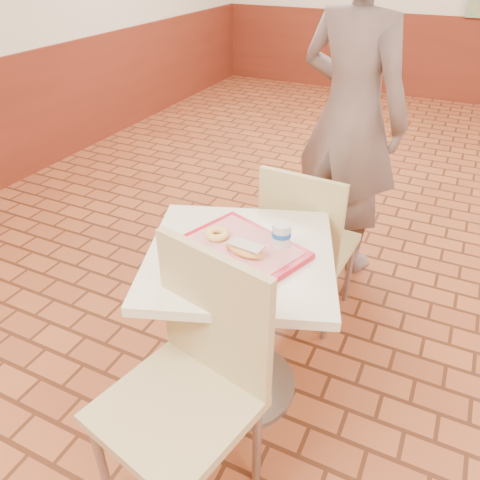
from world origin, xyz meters
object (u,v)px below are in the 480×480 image
at_px(main_table, 240,302).
at_px(customer, 350,117).
at_px(chair_main_back, 306,240).
at_px(chair_main_front, 191,377).
at_px(serving_tray, 240,250).
at_px(ring_donut, 217,234).
at_px(paper_cup, 281,234).
at_px(long_john_donut, 245,249).

height_order(main_table, customer, customer).
distance_m(main_table, chair_main_back, 0.59).
relative_size(chair_main_front, serving_tray, 2.19).
height_order(chair_main_back, serving_tray, chair_main_back).
distance_m(main_table, serving_tray, 0.26).
bearing_deg(ring_donut, chair_main_back, 70.23).
xyz_separation_m(chair_main_back, ring_donut, (-0.20, -0.56, 0.30)).
relative_size(chair_main_front, ring_donut, 10.41).
relative_size(chair_main_back, paper_cup, 9.71).
xyz_separation_m(chair_main_front, chair_main_back, (0.04, 1.05, -0.05)).
bearing_deg(serving_tray, long_john_donut, -43.95).
bearing_deg(serving_tray, chair_main_front, -84.67).
height_order(chair_main_back, customer, customer).
height_order(chair_main_front, paper_cup, chair_main_front).
bearing_deg(main_table, long_john_donut, -43.95).
bearing_deg(paper_cup, long_john_donut, -128.87).
bearing_deg(ring_donut, customer, 80.91).
height_order(chair_main_front, customer, customer).
xyz_separation_m(main_table, customer, (0.08, 1.26, 0.43)).
distance_m(main_table, customer, 1.33).
distance_m(chair_main_back, long_john_donut, 0.69).
height_order(chair_main_back, paper_cup, chair_main_back).
bearing_deg(paper_cup, chair_main_front, -99.65).
height_order(customer, long_john_donut, customer).
distance_m(main_table, chair_main_front, 0.47).
bearing_deg(customer, long_john_donut, 107.43).
bearing_deg(customer, paper_cup, 111.97).
relative_size(long_john_donut, paper_cup, 1.75).
bearing_deg(customer, serving_tray, 105.62).
bearing_deg(serving_tray, paper_cup, 31.56).
relative_size(chair_main_front, long_john_donut, 6.09).
distance_m(chair_main_front, chair_main_back, 1.05).
relative_size(chair_main_front, customer, 0.53).
distance_m(chair_main_back, customer, 0.80).
relative_size(customer, long_john_donut, 11.54).
bearing_deg(chair_main_front, main_table, 107.94).
relative_size(main_table, serving_tray, 1.67).
height_order(ring_donut, paper_cup, paper_cup).
height_order(main_table, ring_donut, ring_donut).
bearing_deg(chair_main_back, long_john_donut, 88.82).
bearing_deg(chair_main_back, serving_tray, 84.81).
height_order(chair_main_front, serving_tray, chair_main_front).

